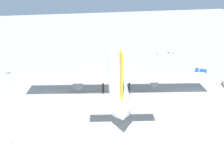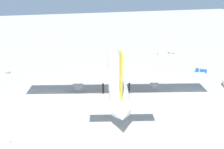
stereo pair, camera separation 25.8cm
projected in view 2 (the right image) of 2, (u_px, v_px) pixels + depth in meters
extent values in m
plane|color=#ADA8A0|center=(116.00, 90.00, 104.88)|extent=(600.00, 600.00, 0.00)
cylinder|color=silver|center=(116.00, 73.00, 102.32)|extent=(62.16, 23.13, 6.50)
cone|color=silver|center=(113.00, 52.00, 134.29)|extent=(6.72, 7.53, 6.37)
cone|color=silver|center=(122.00, 114.00, 69.73)|extent=(7.92, 7.69, 6.17)
cube|color=#E5B20C|center=(121.00, 75.00, 71.41)|extent=(5.91, 2.10, 12.97)
cube|color=silver|center=(101.00, 103.00, 73.59)|extent=(6.83, 10.45, 0.36)
cube|color=silver|center=(140.00, 102.00, 73.95)|extent=(6.83, 10.45, 0.36)
cube|color=silver|center=(65.00, 78.00, 99.07)|extent=(17.74, 34.89, 0.70)
cylinder|color=slate|center=(79.00, 83.00, 100.98)|extent=(5.75, 5.28, 4.14)
cube|color=silver|center=(167.00, 77.00, 100.31)|extent=(17.74, 34.89, 0.70)
cylinder|color=slate|center=(153.00, 81.00, 101.76)|extent=(6.37, 4.63, 3.21)
cylinder|color=black|center=(114.00, 69.00, 124.81)|extent=(0.70, 0.70, 4.38)
cylinder|color=black|center=(103.00, 88.00, 101.03)|extent=(0.70, 0.70, 4.38)
cylinder|color=black|center=(129.00, 88.00, 101.35)|extent=(0.70, 0.70, 4.38)
cube|color=#E5B20C|center=(116.00, 77.00, 102.92)|extent=(59.66, 22.15, 0.50)
cylinder|color=black|center=(222.00, 84.00, 109.73)|extent=(0.94, 0.64, 0.90)
cube|color=#194CA5|center=(197.00, 71.00, 123.78)|extent=(2.82, 2.70, 2.14)
cube|color=#194CA5|center=(203.00, 72.00, 122.85)|extent=(3.87, 4.02, 1.95)
cube|color=black|center=(196.00, 70.00, 123.79)|extent=(1.59, 1.29, 0.94)
cylinder|color=black|center=(197.00, 74.00, 123.06)|extent=(0.80, 0.89, 0.90)
cylinder|color=black|center=(197.00, 72.00, 125.12)|extent=(0.80, 0.89, 0.90)
cylinder|color=black|center=(204.00, 75.00, 121.91)|extent=(0.80, 0.89, 0.90)
cylinder|color=black|center=(204.00, 73.00, 123.97)|extent=(0.80, 0.89, 0.90)
cube|color=silver|center=(171.00, 52.00, 161.96)|extent=(3.56, 4.76, 1.10)
cube|color=silver|center=(171.00, 50.00, 161.71)|extent=(2.71, 3.25, 0.55)
cylinder|color=black|center=(173.00, 52.00, 162.81)|extent=(0.47, 0.67, 0.64)
cylinder|color=black|center=(173.00, 53.00, 161.09)|extent=(0.47, 0.67, 0.64)
cylinder|color=black|center=(168.00, 52.00, 163.19)|extent=(0.47, 0.67, 0.64)
cylinder|color=black|center=(169.00, 53.00, 161.47)|extent=(0.47, 0.67, 0.64)
cube|color=#595B60|center=(8.00, 72.00, 125.57)|extent=(2.63, 2.02, 0.15)
cylinder|color=#333338|center=(8.00, 73.00, 124.43)|extent=(0.60, 0.25, 0.08)
cube|color=silver|center=(8.00, 71.00, 125.36)|extent=(2.23, 1.78, 1.10)
cylinder|color=black|center=(10.00, 73.00, 125.28)|extent=(0.42, 0.23, 0.40)
cylinder|color=black|center=(7.00, 73.00, 124.53)|extent=(0.42, 0.23, 0.40)
cylinder|color=black|center=(9.00, 72.00, 126.65)|extent=(0.42, 0.23, 0.40)
cylinder|color=black|center=(6.00, 72.00, 125.90)|extent=(0.42, 0.23, 0.40)
cylinder|color=black|center=(158.00, 54.00, 158.20)|extent=(0.35, 0.35, 0.80)
cylinder|color=#B2F219|center=(158.00, 53.00, 157.96)|extent=(0.44, 0.44, 0.60)
sphere|color=#8C6647|center=(158.00, 52.00, 157.83)|extent=(0.22, 0.22, 0.22)
cylinder|color=#3F3F47|center=(113.00, 61.00, 143.88)|extent=(0.44, 0.44, 0.84)
cylinder|color=orange|center=(113.00, 60.00, 143.64)|extent=(0.55, 0.55, 0.63)
sphere|color=beige|center=(113.00, 59.00, 143.49)|extent=(0.23, 0.23, 0.23)
cone|color=orange|center=(40.00, 67.00, 133.22)|extent=(0.36, 0.36, 0.55)
cone|color=orange|center=(11.00, 142.00, 70.10)|extent=(0.36, 0.36, 0.55)
cone|color=orange|center=(189.00, 72.00, 126.62)|extent=(0.36, 0.36, 0.55)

